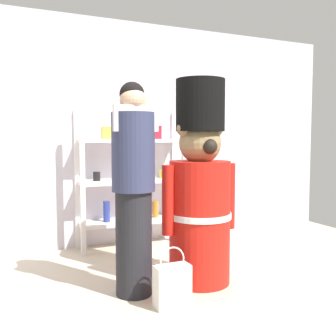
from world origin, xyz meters
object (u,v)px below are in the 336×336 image
merchandise_shelf (132,178)px  shopping_bag (172,285)px  teddy_bear_guard (200,192)px  person_shopper (133,186)px

merchandise_shelf → shopping_bag: bearing=-99.6°
teddy_bear_guard → person_shopper: teddy_bear_guard is taller
merchandise_shelf → shopping_bag: (-0.29, -1.72, -0.62)m
merchandise_shelf → teddy_bear_guard: 1.36m
merchandise_shelf → teddy_bear_guard: teddy_bear_guard is taller
teddy_bear_guard → person_shopper: bearing=-177.7°
teddy_bear_guard → shopping_bag: bearing=-139.6°
person_shopper → shopping_bag: person_shopper is taller
merchandise_shelf → person_shopper: 1.46m
person_shopper → shopping_bag: bearing=-62.6°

